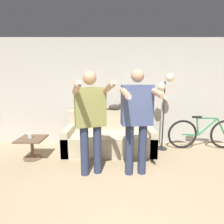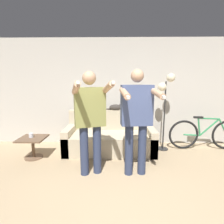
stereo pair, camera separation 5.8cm
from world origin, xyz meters
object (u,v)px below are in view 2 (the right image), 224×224
Objects in this scene: couch at (110,139)px; cat at (116,107)px; person_right at (137,115)px; cup at (31,135)px; floor_lamp at (166,91)px; person_left at (90,116)px; bicycle at (205,134)px; side_table at (33,143)px.

cat is (0.14, 0.32, 0.69)m from couch.
person_right is (0.46, -1.04, 0.75)m from couch.
couch is at bearing 108.07° from person_right.
person_right is 2.23m from cup.
floor_lamp is 3.02m from cup.
person_left is at bearing -107.60° from cat.
person_left is 2.84m from bicycle.
floor_lamp is 3.37× the size of side_table.
person_right is 1.41m from floor_lamp.
floor_lamp is at bearing 18.50° from person_left.
side_table is 5.84× the size of cup.
floor_lamp is at bearing 4.43° from couch.
couch is 2.22m from bicycle.
person_left is 0.98× the size of person_right.
person_right is at bearing -16.73° from side_table.
cat is (0.43, 1.35, -0.06)m from person_left.
bicycle is at bearing 8.14° from cup.
floor_lamp is (1.24, 0.10, 1.08)m from couch.
bicycle is (1.75, 1.17, -0.67)m from person_right.
cat is (-0.33, 1.35, -0.07)m from person_right.
cup is (-1.60, -0.41, 0.20)m from couch.
person_right is 1.01× the size of floor_lamp.
cat reaches higher than couch.
person_left is 1.03× the size of bicycle.
cat is 0.81× the size of side_table.
bicycle is (2.08, -0.18, -0.60)m from cat.
floor_lamp is 3.05m from side_table.
person_left is 4.13× the size of cat.
person_right is 1.05× the size of bicycle.
person_left is at bearing -154.91° from bicycle.
person_left is at bearing -105.60° from couch.
floor_lamp reaches higher than side_table.
floor_lamp is at bearing 10.09° from cup.
cat is 1.95m from cup.
person_right reaches higher than cat.
person_right is (0.75, -0.00, 0.01)m from person_left.
couch is 1.65m from floor_lamp.
side_table is 0.31× the size of bicycle.
cup is at bearing -165.65° from couch.
side_table is (-2.82, -0.52, -1.04)m from floor_lamp.
floor_lamp reaches higher than cup.
bicycle is (2.50, 1.17, -0.66)m from person_left.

